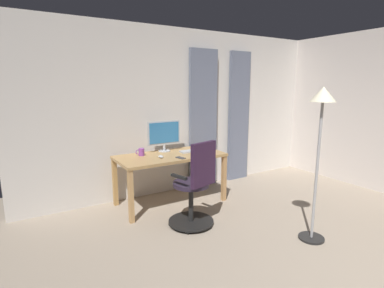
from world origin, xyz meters
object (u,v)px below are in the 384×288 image
object	(u,v)px
computer_mouse	(161,157)
office_chair	(195,188)
mug_coffee	(141,152)
computer_monitor	(164,134)
cell_phone_by_monitor	(198,147)
desk	(170,160)
cell_phone_face_up	(181,158)
floor_lamp	(321,124)
computer_keyboard	(192,151)

from	to	relation	value
computer_mouse	office_chair	bearing A→B (deg)	98.46
office_chair	mug_coffee	bearing A→B (deg)	91.48
computer_monitor	cell_phone_by_monitor	world-z (taller)	computer_monitor
desk	cell_phone_face_up	size ratio (longest dim) A/B	10.54
desk	floor_lamp	distance (m)	2.07
computer_mouse	cell_phone_face_up	distance (m)	0.27
cell_phone_face_up	mug_coffee	world-z (taller)	mug_coffee
cell_phone_face_up	computer_monitor	bearing A→B (deg)	-103.13
desk	cell_phone_by_monitor	world-z (taller)	cell_phone_by_monitor
office_chair	computer_mouse	size ratio (longest dim) A/B	10.64
desk	mug_coffee	xyz separation A→B (m)	(0.38, -0.16, 0.14)
computer_keyboard	office_chair	bearing A→B (deg)	61.08
computer_keyboard	cell_phone_by_monitor	xyz separation A→B (m)	(-0.26, -0.25, -0.01)
computer_monitor	computer_keyboard	bearing A→B (deg)	144.14
desk	floor_lamp	size ratio (longest dim) A/B	0.90
cell_phone_by_monitor	floor_lamp	distance (m)	2.12
office_chair	cell_phone_by_monitor	distance (m)	1.32
computer_monitor	floor_lamp	bearing A→B (deg)	112.51
computer_monitor	computer_keyboard	size ratio (longest dim) A/B	1.42
cell_phone_face_up	cell_phone_by_monitor	distance (m)	0.79
floor_lamp	cell_phone_face_up	bearing A→B (deg)	-60.99
cell_phone_by_monitor	mug_coffee	distance (m)	1.01
cell_phone_by_monitor	floor_lamp	world-z (taller)	floor_lamp
computer_monitor	mug_coffee	world-z (taller)	computer_monitor
desk	cell_phone_by_monitor	size ratio (longest dim) A/B	10.54
cell_phone_face_up	cell_phone_by_monitor	size ratio (longest dim) A/B	1.00
desk	office_chair	distance (m)	0.84
computer_monitor	cell_phone_face_up	size ratio (longest dim) A/B	3.60
desk	office_chair	size ratio (longest dim) A/B	1.43
floor_lamp	computer_mouse	bearing A→B (deg)	-57.49
mug_coffee	desk	bearing A→B (deg)	157.23
office_chair	computer_keyboard	world-z (taller)	office_chair
desk	mug_coffee	distance (m)	0.43
mug_coffee	floor_lamp	distance (m)	2.35
computer_keyboard	floor_lamp	xyz separation A→B (m)	(-0.50, 1.77, 0.57)
computer_monitor	computer_mouse	size ratio (longest dim) A/B	5.18
computer_keyboard	computer_mouse	xyz separation A→B (m)	(0.56, 0.11, 0.01)
cell_phone_face_up	office_chair	bearing A→B (deg)	65.24
desk	mug_coffee	size ratio (longest dim) A/B	11.88
computer_mouse	mug_coffee	size ratio (longest dim) A/B	0.78
computer_mouse	floor_lamp	distance (m)	2.05
computer_mouse	cell_phone_by_monitor	xyz separation A→B (m)	(-0.83, -0.36, -0.01)
computer_monitor	floor_lamp	size ratio (longest dim) A/B	0.31
desk	office_chair	xyz separation A→B (m)	(0.09, 0.82, -0.15)
cell_phone_face_up	desk	bearing A→B (deg)	-96.97
computer_mouse	cell_phone_by_monitor	world-z (taller)	computer_mouse
office_chair	cell_phone_by_monitor	size ratio (longest dim) A/B	7.39
computer_mouse	cell_phone_face_up	size ratio (longest dim) A/B	0.69
computer_monitor	cell_phone_by_monitor	size ratio (longest dim) A/B	3.60
floor_lamp	desk	bearing A→B (deg)	-63.94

